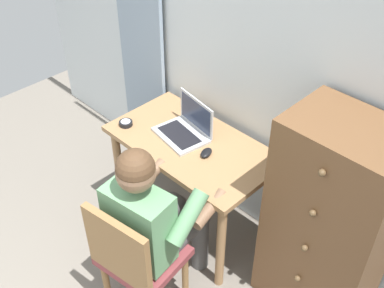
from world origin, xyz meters
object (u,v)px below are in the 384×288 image
desk (192,157)px  dresser (329,224)px  chair (135,258)px  computer_mouse (206,153)px  laptop (186,128)px  person_seated (155,215)px  desk_clock (126,123)px

desk → dresser: (0.96, 0.10, 0.04)m
chair → computer_mouse: bearing=100.9°
laptop → person_seated: bearing=-59.0°
dresser → computer_mouse: dresser is taller
desk → person_seated: (0.26, -0.55, 0.06)m
desk → person_seated: bearing=-64.6°
computer_mouse → dresser: bearing=-9.1°
computer_mouse → desk_clock: computer_mouse is taller
desk_clock → computer_mouse: bearing=14.6°
computer_mouse → desk_clock: 0.61m
desk → laptop: (-0.09, 0.04, 0.17)m
laptop → desk_clock: laptop is taller
desk_clock → person_seated: bearing=-27.7°
desk → dresser: bearing=5.7°
computer_mouse → person_seated: bearing=-95.6°
dresser → computer_mouse: bearing=-171.5°
laptop → desk_clock: size_ratio=4.18×
dresser → desk_clock: (-1.40, -0.27, 0.10)m
computer_mouse → chair: bearing=-96.7°
desk → person_seated: size_ratio=0.91×
desk → chair: chair is taller
dresser → desk: bearing=-174.3°
dresser → computer_mouse: 0.83m
desk → computer_mouse: bearing=-9.5°
person_seated → desk_clock: 0.80m
chair → computer_mouse: chair is taller
dresser → desk_clock: 1.43m
person_seated → computer_mouse: bearing=102.0°
person_seated → computer_mouse: size_ratio=12.07×
person_seated → computer_mouse: person_seated is taller
dresser → desk_clock: size_ratio=14.58×
chair → laptop: (-0.37, 0.76, 0.29)m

